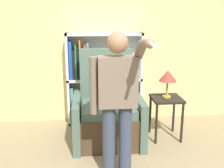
# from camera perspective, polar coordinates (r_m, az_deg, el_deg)

# --- Properties ---
(wall_back) EXTENTS (8.00, 0.06, 2.80)m
(wall_back) POSITION_cam_1_polar(r_m,az_deg,el_deg) (4.52, -0.18, 9.41)
(wall_back) COLOR #DBCC84
(wall_back) RESTS_ON ground_plane
(bookcase) EXTENTS (1.26, 0.28, 1.54)m
(bookcase) POSITION_cam_1_polar(r_m,az_deg,el_deg) (4.45, -3.61, 0.82)
(bookcase) COLOR white
(bookcase) RESTS_ON ground_plane
(armchair) EXTENTS (0.99, 0.91, 1.33)m
(armchair) POSITION_cam_1_polar(r_m,az_deg,el_deg) (3.91, -0.97, -6.47)
(armchair) COLOR #4C3823
(armchair) RESTS_ON ground_plane
(person_standing) EXTENTS (0.57, 0.78, 1.66)m
(person_standing) POSITION_cam_1_polar(r_m,az_deg,el_deg) (2.87, 1.16, -2.89)
(person_standing) COLOR #384256
(person_standing) RESTS_ON ground_plane
(side_table) EXTENTS (0.44, 0.44, 0.64)m
(side_table) POSITION_cam_1_polar(r_m,az_deg,el_deg) (4.01, 11.72, -4.49)
(side_table) COLOR black
(side_table) RESTS_ON ground_plane
(table_lamp) EXTENTS (0.26, 0.26, 0.41)m
(table_lamp) POSITION_cam_1_polar(r_m,az_deg,el_deg) (3.89, 12.05, 1.57)
(table_lamp) COLOR gold
(table_lamp) RESTS_ON side_table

